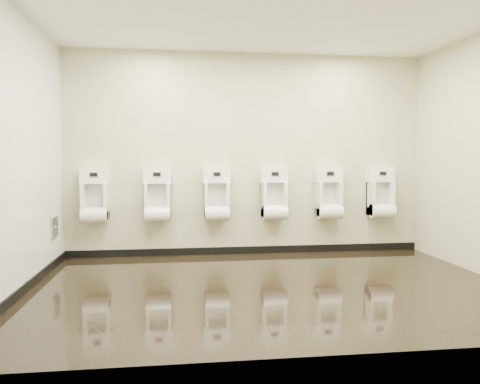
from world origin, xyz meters
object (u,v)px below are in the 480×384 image
object	(u,v)px
urinal_2	(217,198)
urinal_5	(381,196)
urinal_1	(157,199)
urinal_4	(329,197)
urinal_0	(95,199)
urinal_3	(274,197)
access_panel	(54,227)

from	to	relation	value
urinal_2	urinal_5	xyz separation A→B (m)	(2.36, 0.00, 0.00)
urinal_1	urinal_4	distance (m)	2.39
urinal_4	urinal_5	size ratio (longest dim) A/B	1.00
urinal_0	urinal_3	world-z (taller)	same
access_panel	urinal_5	size ratio (longest dim) A/B	0.35
urinal_5	urinal_0	bearing A→B (deg)	180.00
urinal_0	urinal_1	bearing A→B (deg)	0.00
urinal_5	access_panel	bearing A→B (deg)	-174.50
urinal_2	urinal_5	world-z (taller)	same
urinal_1	urinal_5	world-z (taller)	same
urinal_4	access_panel	bearing A→B (deg)	-173.34
urinal_2	access_panel	bearing A→B (deg)	-168.25
urinal_2	urinal_4	world-z (taller)	same
urinal_1	access_panel	bearing A→B (deg)	-161.07
urinal_1	urinal_3	world-z (taller)	same
urinal_0	urinal_5	bearing A→B (deg)	0.00
urinal_0	urinal_2	world-z (taller)	same
urinal_0	urinal_2	xyz separation A→B (m)	(1.62, 0.00, 0.00)
urinal_1	urinal_4	xyz separation A→B (m)	(2.39, 0.00, 0.00)
access_panel	urinal_4	world-z (taller)	urinal_4
urinal_3	urinal_5	world-z (taller)	same
urinal_0	urinal_1	distance (m)	0.82
urinal_1	urinal_3	distance (m)	1.60
access_panel	urinal_4	distance (m)	3.66
urinal_4	urinal_0	bearing A→B (deg)	180.00
urinal_3	urinal_4	world-z (taller)	same
access_panel	urinal_1	size ratio (longest dim) A/B	0.35
urinal_3	access_panel	bearing A→B (deg)	-171.52
urinal_0	urinal_1	world-z (taller)	same
urinal_4	urinal_2	bearing A→B (deg)	180.00
urinal_2	urinal_5	bearing A→B (deg)	0.00
urinal_0	urinal_2	distance (m)	1.62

